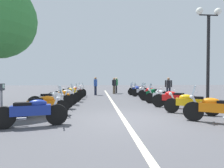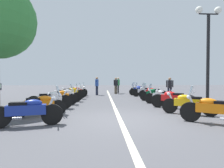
{
  "view_description": "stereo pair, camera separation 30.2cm",
  "coord_description": "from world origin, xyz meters",
  "px_view_note": "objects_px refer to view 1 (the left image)",
  "views": [
    {
      "loc": [
        -6.2,
        0.91,
        1.41
      ],
      "look_at": [
        5.16,
        0.0,
        1.13
      ],
      "focal_mm": 28.24,
      "sensor_mm": 36.0,
      "label": 1
    },
    {
      "loc": [
        -6.2,
        0.61,
        1.41
      ],
      "look_at": [
        5.16,
        0.0,
        1.13
      ],
      "focal_mm": 28.24,
      "sensor_mm": 36.0,
      "label": 2
    }
  ],
  "objects_px": {
    "motorcycle_left_row_5": "(70,93)",
    "motorcycle_right_row_2": "(174,99)",
    "motorcycle_right_row_4": "(154,94)",
    "bystander_2": "(168,86)",
    "motorcycle_left_row_4": "(65,95)",
    "parking_meter": "(1,96)",
    "bystander_1": "(116,84)",
    "motorcycle_left_row_3": "(60,97)",
    "motorcycle_right_row_6": "(143,91)",
    "motorcycle_left_row_6": "(74,92)",
    "bystander_0": "(95,84)",
    "motorcycle_left_row_0": "(32,112)",
    "motorcycle_right_row_3": "(163,96)",
    "motorcycle_left_row_7": "(74,91)",
    "motorcycle_left_row_1": "(43,105)",
    "motorcycle_right_row_8": "(138,89)",
    "motorcycle_right_row_1": "(190,103)",
    "motorcycle_right_row_5": "(151,93)",
    "traffic_cone_0": "(169,95)",
    "motorcycle_right_row_0": "(216,109)",
    "motorcycle_right_row_7": "(139,90)",
    "motorcycle_left_row_2": "(52,100)",
    "bystander_3": "(114,84)",
    "street_lamp_twin_globe": "(208,40)"
  },
  "relations": [
    {
      "from": "motorcycle_left_row_1",
      "to": "motorcycle_right_row_8",
      "type": "xyz_separation_m",
      "value": [
        10.38,
        -6.03,
        0.01
      ]
    },
    {
      "from": "motorcycle_right_row_5",
      "to": "bystander_1",
      "type": "bearing_deg",
      "value": -39.59
    },
    {
      "from": "motorcycle_right_row_2",
      "to": "motorcycle_right_row_4",
      "type": "xyz_separation_m",
      "value": [
        2.94,
        0.05,
        -0.01
      ]
    },
    {
      "from": "motorcycle_right_row_3",
      "to": "bystander_1",
      "type": "xyz_separation_m",
      "value": [
        8.31,
        1.82,
        0.51
      ]
    },
    {
      "from": "motorcycle_left_row_5",
      "to": "motorcycle_right_row_2",
      "type": "relative_size",
      "value": 1.07
    },
    {
      "from": "motorcycle_right_row_2",
      "to": "motorcycle_right_row_5",
      "type": "height_order",
      "value": "motorcycle_right_row_5"
    },
    {
      "from": "motorcycle_right_row_4",
      "to": "motorcycle_right_row_6",
      "type": "bearing_deg",
      "value": -62.71
    },
    {
      "from": "motorcycle_right_row_2",
      "to": "motorcycle_right_row_4",
      "type": "distance_m",
      "value": 2.94
    },
    {
      "from": "motorcycle_left_row_3",
      "to": "bystander_3",
      "type": "height_order",
      "value": "bystander_3"
    },
    {
      "from": "motorcycle_left_row_0",
      "to": "motorcycle_left_row_1",
      "type": "height_order",
      "value": "motorcycle_left_row_1"
    },
    {
      "from": "motorcycle_right_row_2",
      "to": "motorcycle_right_row_8",
      "type": "height_order",
      "value": "motorcycle_right_row_8"
    },
    {
      "from": "parking_meter",
      "to": "motorcycle_left_row_7",
      "type": "bearing_deg",
      "value": 85.85
    },
    {
      "from": "motorcycle_right_row_1",
      "to": "motorcycle_right_row_8",
      "type": "distance_m",
      "value": 10.31
    },
    {
      "from": "motorcycle_left_row_4",
      "to": "motorcycle_right_row_2",
      "type": "xyz_separation_m",
      "value": [
        -2.76,
        -5.83,
        0.01
      ]
    },
    {
      "from": "street_lamp_twin_globe",
      "to": "motorcycle_left_row_3",
      "type": "bearing_deg",
      "value": 75.6
    },
    {
      "from": "motorcycle_left_row_4",
      "to": "motorcycle_left_row_5",
      "type": "distance_m",
      "value": 1.62
    },
    {
      "from": "motorcycle_left_row_6",
      "to": "bystander_0",
      "type": "xyz_separation_m",
      "value": [
        1.96,
        -1.71,
        0.53
      ]
    },
    {
      "from": "motorcycle_right_row_3",
      "to": "motorcycle_right_row_8",
      "type": "xyz_separation_m",
      "value": [
        7.26,
        -0.2,
        0.0
      ]
    },
    {
      "from": "motorcycle_right_row_4",
      "to": "bystander_2",
      "type": "height_order",
      "value": "bystander_2"
    },
    {
      "from": "motorcycle_left_row_0",
      "to": "motorcycle_right_row_6",
      "type": "distance_m",
      "value": 10.51
    },
    {
      "from": "bystander_3",
      "to": "motorcycle_left_row_4",
      "type": "bearing_deg",
      "value": 113.3
    },
    {
      "from": "motorcycle_left_row_3",
      "to": "bystander_1",
      "type": "height_order",
      "value": "bystander_1"
    },
    {
      "from": "motorcycle_left_row_4",
      "to": "motorcycle_right_row_3",
      "type": "xyz_separation_m",
      "value": [
        -1.24,
        -5.82,
        0.0
      ]
    },
    {
      "from": "motorcycle_left_row_6",
      "to": "motorcycle_right_row_2",
      "type": "distance_m",
      "value": 8.12
    },
    {
      "from": "motorcycle_right_row_0",
      "to": "motorcycle_right_row_4",
      "type": "bearing_deg",
      "value": -55.07
    },
    {
      "from": "motorcycle_right_row_5",
      "to": "traffic_cone_0",
      "type": "height_order",
      "value": "motorcycle_right_row_5"
    },
    {
      "from": "motorcycle_left_row_5",
      "to": "bystander_0",
      "type": "bearing_deg",
      "value": 50.85
    },
    {
      "from": "motorcycle_left_row_3",
      "to": "motorcycle_right_row_6",
      "type": "xyz_separation_m",
      "value": [
        4.43,
        -5.84,
        0.01
      ]
    },
    {
      "from": "bystander_3",
      "to": "motorcycle_right_row_6",
      "type": "bearing_deg",
      "value": 176.26
    },
    {
      "from": "bystander_1",
      "to": "motorcycle_left_row_3",
      "type": "bearing_deg",
      "value": -107.84
    },
    {
      "from": "motorcycle_right_row_1",
      "to": "motorcycle_right_row_4",
      "type": "xyz_separation_m",
      "value": [
        4.47,
        0.06,
        0.01
      ]
    },
    {
      "from": "motorcycle_left_row_2",
      "to": "traffic_cone_0",
      "type": "xyz_separation_m",
      "value": [
        4.18,
        -7.39,
        -0.18
      ]
    },
    {
      "from": "motorcycle_left_row_0",
      "to": "motorcycle_left_row_7",
      "type": "height_order",
      "value": "motorcycle_left_row_7"
    },
    {
      "from": "motorcycle_left_row_1",
      "to": "motorcycle_right_row_7",
      "type": "bearing_deg",
      "value": 33.51
    },
    {
      "from": "motorcycle_right_row_7",
      "to": "bystander_0",
      "type": "height_order",
      "value": "bystander_0"
    },
    {
      "from": "motorcycle_left_row_0",
      "to": "motorcycle_right_row_3",
      "type": "bearing_deg",
      "value": 24.75
    },
    {
      "from": "motorcycle_left_row_4",
      "to": "parking_meter",
      "type": "distance_m",
      "value": 5.48
    },
    {
      "from": "motorcycle_left_row_1",
      "to": "motorcycle_right_row_6",
      "type": "xyz_separation_m",
      "value": [
        7.4,
        -5.82,
        0.01
      ]
    },
    {
      "from": "motorcycle_left_row_5",
      "to": "bystander_2",
      "type": "bearing_deg",
      "value": -9.58
    },
    {
      "from": "motorcycle_right_row_3",
      "to": "bystander_3",
      "type": "distance_m",
      "value": 7.89
    },
    {
      "from": "parking_meter",
      "to": "traffic_cone_0",
      "type": "distance_m",
      "value": 10.69
    },
    {
      "from": "motorcycle_left_row_2",
      "to": "motorcycle_right_row_2",
      "type": "relative_size",
      "value": 1.01
    },
    {
      "from": "motorcycle_right_row_1",
      "to": "motorcycle_left_row_3",
      "type": "bearing_deg",
      "value": 2.99
    },
    {
      "from": "motorcycle_left_row_3",
      "to": "motorcycle_right_row_3",
      "type": "bearing_deg",
      "value": -16.65
    },
    {
      "from": "motorcycle_right_row_2",
      "to": "bystander_2",
      "type": "xyz_separation_m",
      "value": [
        4.6,
        -1.61,
        0.45
      ]
    },
    {
      "from": "motorcycle_left_row_5",
      "to": "motorcycle_right_row_0",
      "type": "xyz_separation_m",
      "value": [
        -7.44,
        -5.82,
        -0.01
      ]
    },
    {
      "from": "motorcycle_left_row_3",
      "to": "motorcycle_left_row_6",
      "type": "height_order",
      "value": "motorcycle_left_row_3"
    },
    {
      "from": "motorcycle_left_row_6",
      "to": "motorcycle_right_row_7",
      "type": "distance_m",
      "value": 5.8
    },
    {
      "from": "motorcycle_left_row_4",
      "to": "motorcycle_right_row_4",
      "type": "bearing_deg",
      "value": -11.82
    },
    {
      "from": "motorcycle_left_row_4",
      "to": "motorcycle_right_row_6",
      "type": "height_order",
      "value": "motorcycle_right_row_6"
    }
  ]
}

